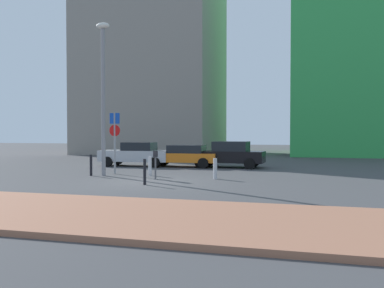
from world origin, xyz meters
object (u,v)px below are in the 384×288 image
object	(u,v)px
parked_car_black	(229,154)
traffic_bollard_near	(150,166)
traffic_bollard_mid	(215,169)
parking_sign_post	(115,135)
parking_meter	(155,161)
traffic_bollard_far	(145,172)
parked_car_orange	(184,155)
parked_car_silver	(136,154)
traffic_bollard_edge	(91,165)
street_lamp	(103,87)

from	to	relation	value
parked_car_black	traffic_bollard_near	world-z (taller)	parked_car_black
parked_car_black	traffic_bollard_mid	bearing A→B (deg)	-86.19
parking_sign_post	traffic_bollard_mid	xyz separation A→B (m)	(5.47, -0.91, -1.53)
parking_meter	traffic_bollard_near	xyz separation A→B (m)	(-0.82, 1.45, -0.37)
parked_car_black	parking_meter	distance (m)	7.45
parking_meter	traffic_bollard_near	size ratio (longest dim) A/B	1.36
traffic_bollard_mid	parking_meter	bearing A→B (deg)	-162.28
traffic_bollard_near	traffic_bollard_far	bearing A→B (deg)	-72.50
parked_car_black	traffic_bollard_mid	distance (m)	6.31
traffic_bollard_near	traffic_bollard_mid	xyz separation A→B (m)	(3.43, -0.61, -0.01)
parked_car_orange	parking_meter	world-z (taller)	parked_car_orange
parked_car_silver	traffic_bollard_mid	bearing A→B (deg)	-42.29
parked_car_black	traffic_bollard_edge	distance (m)	8.71
parked_car_black	traffic_bollard_edge	size ratio (longest dim) A/B	4.34
parked_car_orange	traffic_bollard_far	size ratio (longest dim) A/B	4.21
parking_sign_post	parking_meter	world-z (taller)	parking_sign_post
parked_car_black	traffic_bollard_near	distance (m)	6.43
parked_car_silver	parking_sign_post	distance (m)	5.08
street_lamp	traffic_bollard_mid	distance (m)	6.85
street_lamp	traffic_bollard_near	world-z (taller)	street_lamp
parked_car_orange	street_lamp	bearing A→B (deg)	-111.77
traffic_bollard_far	traffic_bollard_edge	xyz separation A→B (m)	(-3.86, 2.56, -0.00)
parked_car_orange	parked_car_silver	bearing A→B (deg)	-175.56
street_lamp	traffic_bollard_mid	xyz separation A→B (m)	(5.62, 0.04, -3.92)
parked_car_black	traffic_bollard_edge	world-z (taller)	parked_car_black
traffic_bollard_mid	traffic_bollard_edge	world-z (taller)	traffic_bollard_edge
parked_car_orange	parked_car_black	distance (m)	2.80
traffic_bollard_far	traffic_bollard_edge	world-z (taller)	traffic_bollard_far
traffic_bollard_mid	traffic_bollard_far	bearing A→B (deg)	-130.56
parked_car_orange	traffic_bollard_near	world-z (taller)	parked_car_orange
parking_sign_post	traffic_bollard_near	distance (m)	2.57
traffic_bollard_mid	traffic_bollard_edge	xyz separation A→B (m)	(-6.22, -0.20, 0.05)
parked_car_silver	parked_car_orange	world-z (taller)	parked_car_silver
parked_car_silver	parking_sign_post	bearing A→B (deg)	-79.93
parked_car_silver	traffic_bollard_near	size ratio (longest dim) A/B	4.78
traffic_bollard_near	parked_car_silver	bearing A→B (deg)	119.44
traffic_bollard_near	traffic_bollard_mid	size ratio (longest dim) A/B	1.01
traffic_bollard_edge	traffic_bollard_far	bearing A→B (deg)	-33.57
parking_sign_post	parking_meter	bearing A→B (deg)	-31.30
parking_sign_post	traffic_bollard_mid	bearing A→B (deg)	-9.46
parked_car_silver	traffic_bollard_far	bearing A→B (deg)	-65.02
parking_sign_post	street_lamp	world-z (taller)	street_lamp
parked_car_orange	street_lamp	size ratio (longest dim) A/B	0.59
parked_car_orange	parking_meter	xyz separation A→B (m)	(0.60, -6.84, 0.13)
parked_car_orange	parked_car_black	world-z (taller)	parked_car_black
parking_meter	parking_sign_post	bearing A→B (deg)	148.70
traffic_bollard_mid	traffic_bollard_edge	size ratio (longest dim) A/B	0.91
traffic_bollard_near	traffic_bollard_edge	size ratio (longest dim) A/B	0.92
traffic_bollard_mid	traffic_bollard_far	xyz separation A→B (m)	(-2.36, -2.76, 0.05)
traffic_bollard_near	traffic_bollard_far	distance (m)	3.54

